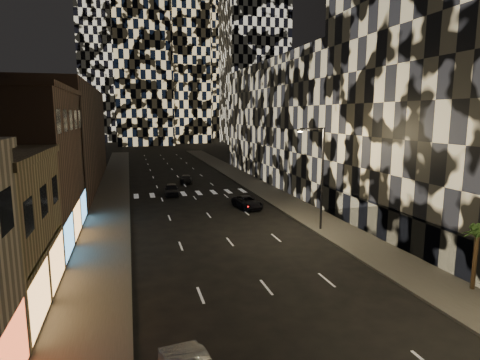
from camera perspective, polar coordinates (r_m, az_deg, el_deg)
sidewalk_left at (r=52.50m, az=-17.83°, el=-2.29°), size 4.00×120.00×0.15m
sidewalk_right at (r=55.32m, az=3.33°, el=-1.27°), size 4.00×120.00×0.15m
curb_left at (r=52.45m, az=-15.54°, el=-2.20°), size 0.20×120.00×0.15m
curb_right at (r=54.68m, az=1.24°, el=-1.39°), size 0.20×120.00×0.15m
retail_brown at (r=36.44m, az=-30.34°, el=1.34°), size 10.00×15.00×12.00m
retail_filler_left at (r=62.25m, az=-24.28°, el=5.53°), size 10.00×40.00×14.00m
midrise_base at (r=33.85m, az=21.33°, el=-6.32°), size 0.60×25.00×3.00m
midrise_filler_right at (r=64.64m, az=9.88°, el=8.10°), size 16.00×40.00×18.00m
streetlight_far at (r=35.60m, az=11.29°, el=1.23°), size 2.55×0.25×9.00m
car_dark_midlane at (r=51.93m, az=-9.70°, el=-1.34°), size 2.06×4.48×1.49m
car_dark_oncoming at (r=61.11m, az=-7.69°, el=0.19°), size 2.08×4.36×1.23m
car_dark_rightlane at (r=44.27m, az=1.04°, el=-3.18°), size 2.74×4.97×1.32m
palm_tree at (r=26.96m, az=30.68°, el=-6.85°), size 1.99×1.96×3.89m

